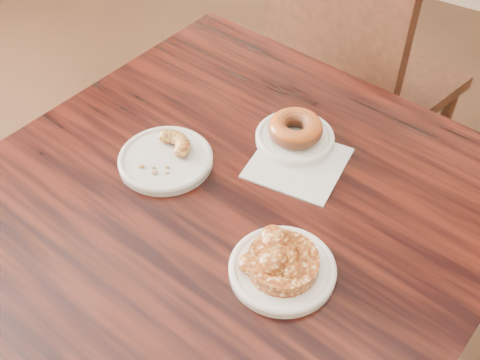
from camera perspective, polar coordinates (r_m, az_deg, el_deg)
The scene contains 9 objects.
cafe_table at distance 1.33m, azimuth -0.58°, elevation -12.58°, with size 0.86×0.86×0.75m, color black.
chair_far at distance 1.82m, azimuth 11.92°, elevation 9.29°, with size 0.47×0.47×0.90m, color black, non-canonical shape.
napkin at distance 1.09m, azimuth 5.50°, elevation 1.63°, with size 0.16×0.16×0.00m, color silver.
plate_donut at distance 1.13m, azimuth 5.21°, elevation 3.99°, with size 0.15×0.15×0.01m, color white.
plate_cruller at distance 1.09m, azimuth -7.06°, elevation 1.90°, with size 0.17×0.17×0.01m, color silver.
plate_fritter at distance 0.93m, azimuth 4.03°, elevation -8.48°, with size 0.17×0.17×0.01m, color white.
glazed_donut at distance 1.11m, azimuth 5.29°, elevation 4.91°, with size 0.10×0.10×0.04m, color #943D15.
apple_fritter at distance 0.91m, azimuth 4.11°, elevation -7.61°, with size 0.15×0.15×0.04m, color #4C1808, non-canonical shape.
cruller_fragment at distance 1.08m, azimuth -7.15°, elevation 2.61°, with size 0.09×0.09×0.03m, color #602B13, non-canonical shape.
Camera 1 is at (0.49, -0.30, 1.51)m, focal length 45.00 mm.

